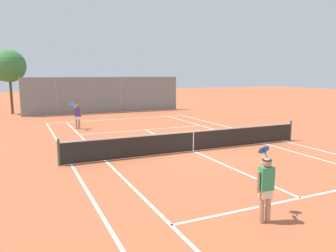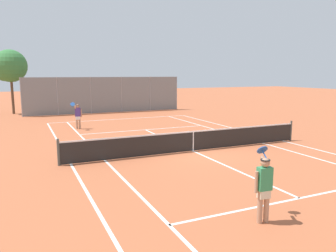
{
  "view_description": "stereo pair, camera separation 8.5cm",
  "coord_description": "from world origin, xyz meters",
  "px_view_note": "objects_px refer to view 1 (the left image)",
  "views": [
    {
      "loc": [
        -7.22,
        -13.0,
        3.55
      ],
      "look_at": [
        -0.6,
        1.5,
        1.0
      ],
      "focal_mm": 35.0,
      "sensor_mm": 36.0,
      "label": 1
    },
    {
      "loc": [
        -7.14,
        -13.03,
        3.55
      ],
      "look_at": [
        -0.6,
        1.5,
        1.0
      ],
      "focal_mm": 35.0,
      "sensor_mm": 36.0,
      "label": 2
    }
  ],
  "objects_px": {
    "player_far_left": "(77,115)",
    "loose_tennis_ball_0": "(261,163)",
    "tennis_net": "(193,140)",
    "tree_behind_left": "(8,67)",
    "player_near_side": "(266,185)"
  },
  "relations": [
    {
      "from": "tree_behind_left",
      "to": "player_far_left",
      "type": "bearing_deg",
      "value": -69.21
    },
    {
      "from": "tree_behind_left",
      "to": "loose_tennis_ball_0",
      "type": "bearing_deg",
      "value": -67.19
    },
    {
      "from": "player_far_left",
      "to": "loose_tennis_ball_0",
      "type": "height_order",
      "value": "player_far_left"
    },
    {
      "from": "tennis_net",
      "to": "loose_tennis_ball_0",
      "type": "distance_m",
      "value": 3.38
    },
    {
      "from": "loose_tennis_ball_0",
      "to": "player_far_left",
      "type": "bearing_deg",
      "value": 114.63
    },
    {
      "from": "tennis_net",
      "to": "player_near_side",
      "type": "relative_size",
      "value": 6.76
    },
    {
      "from": "tennis_net",
      "to": "player_far_left",
      "type": "distance_m",
      "value": 9.35
    },
    {
      "from": "player_near_side",
      "to": "tennis_net",
      "type": "bearing_deg",
      "value": 74.41
    },
    {
      "from": "player_near_side",
      "to": "tree_behind_left",
      "type": "bearing_deg",
      "value": 102.64
    },
    {
      "from": "player_far_left",
      "to": "loose_tennis_ball_0",
      "type": "bearing_deg",
      "value": -65.37
    },
    {
      "from": "loose_tennis_ball_0",
      "to": "tennis_net",
      "type": "bearing_deg",
      "value": 115.4
    },
    {
      "from": "tennis_net",
      "to": "player_near_side",
      "type": "xyz_separation_m",
      "value": [
        -2.0,
        -7.17,
        0.42
      ]
    },
    {
      "from": "player_far_left",
      "to": "loose_tennis_ball_0",
      "type": "xyz_separation_m",
      "value": [
        5.29,
        -11.53,
        -0.89
      ]
    },
    {
      "from": "tennis_net",
      "to": "player_far_left",
      "type": "bearing_deg",
      "value": 114.35
    },
    {
      "from": "tree_behind_left",
      "to": "player_near_side",
      "type": "bearing_deg",
      "value": -77.36
    }
  ]
}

